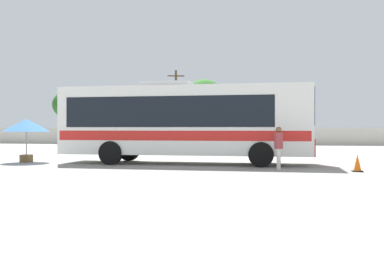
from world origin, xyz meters
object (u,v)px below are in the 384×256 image
at_px(parked_car_second_red, 218,137).
at_px(roadside_tree_midleft, 204,96).
at_px(coach_bus_white_red, 182,120).
at_px(traffic_cone_on_apron, 357,163).
at_px(attendant_by_bus_door, 279,145).
at_px(vendor_umbrella_secondary_blue, 26,126).
at_px(utility_pole_near, 176,105).
at_px(roadside_tree_left, 70,105).
at_px(parked_car_leftmost_white, 146,137).

bearing_deg(parked_car_second_red, roadside_tree_midleft, 105.76).
bearing_deg(coach_bus_white_red, traffic_cone_on_apron, -20.41).
relative_size(roadside_tree_midleft, traffic_cone_on_apron, 10.88).
relative_size(attendant_by_bus_door, vendor_umbrella_secondary_blue, 0.78).
relative_size(parked_car_second_red, utility_pole_near, 0.59).
bearing_deg(roadside_tree_midleft, vendor_umbrella_secondary_blue, -99.25).
bearing_deg(roadside_tree_left, attendant_by_bus_door, -52.44).
bearing_deg(roadside_tree_left, utility_pole_near, 4.37).
bearing_deg(coach_bus_white_red, parked_car_second_red, 91.22).
height_order(roadside_tree_midleft, traffic_cone_on_apron, roadside_tree_midleft).
xyz_separation_m(vendor_umbrella_secondary_blue, parked_car_leftmost_white, (0.12, 20.91, -0.90)).
relative_size(parked_car_leftmost_white, utility_pole_near, 0.57).
bearing_deg(attendant_by_bus_door, parked_car_leftmost_white, 116.87).
bearing_deg(traffic_cone_on_apron, roadside_tree_midleft, 107.79).
bearing_deg(vendor_umbrella_secondary_blue, utility_pole_near, 86.52).
bearing_deg(attendant_by_bus_door, traffic_cone_on_apron, -8.71).
bearing_deg(coach_bus_white_red, parked_car_leftmost_white, 109.52).
distance_m(vendor_umbrella_secondary_blue, traffic_cone_on_apron, 14.66).
xyz_separation_m(attendant_by_bus_door, vendor_umbrella_secondary_blue, (-11.59, 1.74, 0.77)).
xyz_separation_m(parked_car_leftmost_white, traffic_cone_on_apron, (14.31, -23.09, -0.49)).
bearing_deg(vendor_umbrella_secondary_blue, roadside_tree_midleft, 80.75).
bearing_deg(traffic_cone_on_apron, parked_car_second_red, 108.54).
distance_m(parked_car_second_red, utility_pole_near, 9.54).
relative_size(coach_bus_white_red, roadside_tree_left, 1.93).
distance_m(parked_car_leftmost_white, roadside_tree_left, 12.09).
distance_m(roadside_tree_midleft, traffic_cone_on_apron, 32.45).
height_order(coach_bus_white_red, parked_car_second_red, coach_bus_white_red).
xyz_separation_m(coach_bus_white_red, utility_pole_near, (-5.70, 26.89, 2.14)).
bearing_deg(roadside_tree_midleft, utility_pole_near, -160.67).
relative_size(attendant_by_bus_door, traffic_cone_on_apron, 2.59).
relative_size(coach_bus_white_red, roadside_tree_midleft, 1.62).
xyz_separation_m(coach_bus_white_red, parked_car_second_red, (-0.42, 19.68, -1.18)).
bearing_deg(vendor_umbrella_secondary_blue, roadside_tree_left, 110.87).
relative_size(vendor_umbrella_secondary_blue, traffic_cone_on_apron, 3.32).
xyz_separation_m(attendant_by_bus_door, parked_car_second_red, (-4.64, 21.87, -0.14)).
distance_m(vendor_umbrella_secondary_blue, parked_car_second_red, 21.31).
height_order(parked_car_leftmost_white, roadside_tree_left, roadside_tree_left).
bearing_deg(roadside_tree_left, roadside_tree_midleft, 7.49).
relative_size(attendant_by_bus_door, roadside_tree_midleft, 0.24).
bearing_deg(coach_bus_white_red, roadside_tree_midleft, 95.62).
height_order(coach_bus_white_red, parked_car_leftmost_white, coach_bus_white_red).
bearing_deg(roadside_tree_midleft, roadside_tree_left, -172.51).
distance_m(parked_car_second_red, roadside_tree_midleft, 9.62).
xyz_separation_m(attendant_by_bus_door, utility_pole_near, (-9.93, 29.08, 3.18)).
bearing_deg(parked_car_second_red, vendor_umbrella_secondary_blue, -109.05).
height_order(coach_bus_white_red, traffic_cone_on_apron, coach_bus_white_red).
xyz_separation_m(coach_bus_white_red, attendant_by_bus_door, (4.22, -2.19, -1.04)).
bearing_deg(parked_car_second_red, traffic_cone_on_apron, -71.46).
distance_m(coach_bus_white_red, roadside_tree_midleft, 28.24).
bearing_deg(attendant_by_bus_door, utility_pole_near, 108.85).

